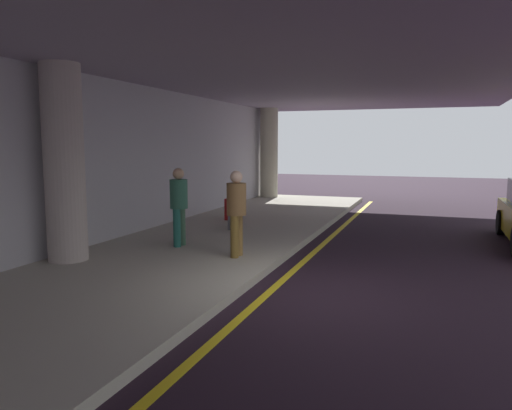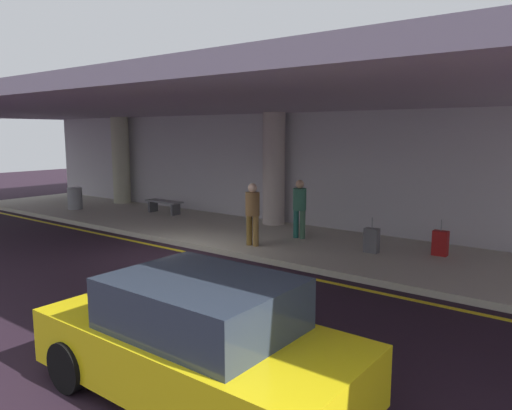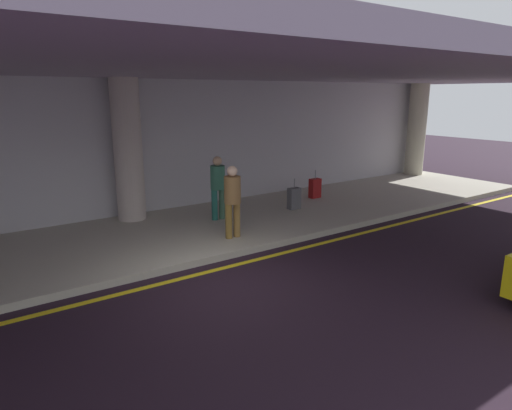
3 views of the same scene
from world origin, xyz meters
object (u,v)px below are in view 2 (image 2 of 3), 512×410
car_yellow_taxi (198,341)px  suitcase_upright_secondary (372,240)px  support_column_far_left (121,160)px  suitcase_upright_primary (440,243)px  support_column_left_mid (274,169)px  traveler_with_luggage (300,205)px  person_waiting_for_ride (252,210)px  bench_metal (164,204)px  trash_bin_steel (75,198)px

car_yellow_taxi → suitcase_upright_secondary: 7.44m
suitcase_upright_secondary → car_yellow_taxi: bearing=-93.4°
support_column_far_left → suitcase_upright_primary: bearing=-3.9°
support_column_left_mid → traveler_with_luggage: (1.86, -1.36, -0.86)m
traveler_with_luggage → support_column_left_mid: bearing=18.2°
support_column_far_left → traveler_with_luggage: support_column_far_left is taller
traveler_with_luggage → suitcase_upright_secondary: (2.35, -0.31, -0.65)m
support_column_left_mid → suitcase_upright_primary: (5.69, -0.93, -1.51)m
person_waiting_for_ride → bench_metal: person_waiting_for_ride is taller
support_column_far_left → bench_metal: support_column_far_left is taller
support_column_left_mid → car_yellow_taxi: (5.29, -9.02, -1.26)m
support_column_left_mid → car_yellow_taxi: size_ratio=0.89×
support_column_left_mid → person_waiting_for_ride: (1.36, -2.90, -0.86)m
traveler_with_luggage → trash_bin_steel: (-9.95, -0.85, -0.54)m
traveler_with_luggage → support_column_far_left: bearing=46.4°
suitcase_upright_primary → suitcase_upright_secondary: bearing=-175.4°
car_yellow_taxi → suitcase_upright_secondary: car_yellow_taxi is taller
person_waiting_for_ride → support_column_far_left: bearing=72.7°
suitcase_upright_secondary → bench_metal: 8.73m
support_column_left_mid → suitcase_upright_secondary: size_ratio=4.06×
support_column_left_mid → bench_metal: bearing=-169.9°
support_column_far_left → support_column_left_mid: same height
person_waiting_for_ride → traveler_with_luggage: bearing=-18.3°
car_yellow_taxi → bench_metal: 12.76m
suitcase_upright_primary → suitcase_upright_secondary: size_ratio=1.00×
support_column_far_left → suitcase_upright_secondary: (12.21, -1.67, -1.51)m
suitcase_upright_primary → person_waiting_for_ride: bearing=-177.6°
bench_metal → trash_bin_steel: trash_bin_steel is taller
bench_metal → trash_bin_steel: (-3.61, -1.42, 0.07)m
trash_bin_steel → car_yellow_taxi: bearing=-27.0°
car_yellow_taxi → suitcase_upright_primary: (0.40, 8.09, -0.25)m
support_column_left_mid → person_waiting_for_ride: bearing=-64.9°
suitcase_upright_secondary → person_waiting_for_ride: bearing=-168.4°
support_column_left_mid → person_waiting_for_ride: 3.31m
suitcase_upright_secondary → bench_metal: suitcase_upright_secondary is taller
car_yellow_taxi → person_waiting_for_ride: bearing=-53.9°
traveler_with_luggage → suitcase_upright_primary: size_ratio=1.87×
car_yellow_taxi → trash_bin_steel: bearing=-23.5°
support_column_left_mid → suitcase_upright_primary: support_column_left_mid is taller
suitcase_upright_secondary → bench_metal: bearing=162.5°
trash_bin_steel → support_column_far_left: bearing=87.9°
suitcase_upright_primary → bench_metal: suitcase_upright_primary is taller
car_yellow_taxi → support_column_left_mid: bearing=-56.2°
support_column_far_left → car_yellow_taxi: (13.29, -9.02, -1.26)m
car_yellow_taxi → person_waiting_for_ride: 7.29m
support_column_far_left → suitcase_upright_primary: support_column_far_left is taller
person_waiting_for_ride → trash_bin_steel: person_waiting_for_ride is taller
support_column_far_left → car_yellow_taxi: size_ratio=0.89×
traveler_with_luggage → bench_metal: traveler_with_luggage is taller
car_yellow_taxi → traveler_with_luggage: (-3.42, 7.66, 0.40)m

